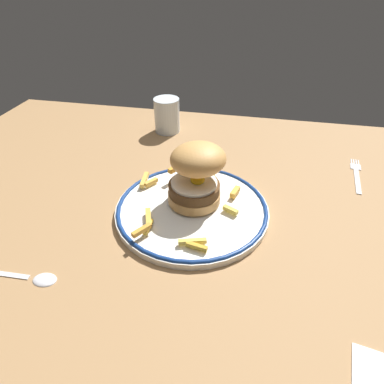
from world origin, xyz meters
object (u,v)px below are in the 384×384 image
(dinner_plate, at_px, (192,209))
(spoon, at_px, (35,277))
(water_glass, at_px, (167,118))
(fork, at_px, (357,174))
(burger, at_px, (196,172))

(dinner_plate, relative_size, spoon, 2.10)
(water_glass, height_order, fork, water_glass)
(fork, relative_size, spoon, 1.08)
(dinner_plate, height_order, water_glass, water_glass)
(water_glass, relative_size, fork, 0.62)
(water_glass, relative_size, spoon, 0.67)
(dinner_plate, height_order, spoon, dinner_plate)
(water_glass, bearing_deg, dinner_plate, -67.68)
(dinner_plate, height_order, fork, dinner_plate)
(dinner_plate, relative_size, fork, 1.94)
(dinner_plate, bearing_deg, spoon, -134.63)
(water_glass, distance_m, spoon, 0.53)
(burger, bearing_deg, fork, 28.52)
(dinner_plate, bearing_deg, fork, 31.20)
(dinner_plate, height_order, burger, burger)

